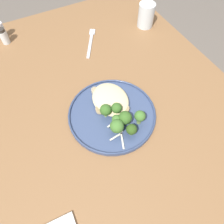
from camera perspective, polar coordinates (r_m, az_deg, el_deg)
ground at (r=1.38m, az=-0.78°, el=-18.48°), size 6.00×6.00×0.00m
wooden_dining_table at (r=0.76m, az=-1.36°, el=-5.95°), size 1.40×1.00×0.74m
dinner_plate at (r=0.70m, az=0.00°, el=-0.51°), size 0.29×0.29×0.02m
noodle_bed at (r=0.71m, az=-0.44°, el=3.52°), size 0.15×0.12×0.03m
seared_scallop_front_small at (r=0.74m, az=-4.69°, el=5.84°), size 0.02×0.02×0.01m
seared_scallop_right_edge at (r=0.71m, az=-1.87°, el=2.74°), size 0.02×0.02×0.02m
seared_scallop_half_hidden at (r=0.69m, az=-3.12°, el=0.78°), size 0.03×0.03×0.02m
seared_scallop_center_golden at (r=0.70m, az=3.38°, el=0.82°), size 0.03×0.03×0.01m
seared_scallop_left_edge at (r=0.73m, az=-0.53°, el=5.02°), size 0.03×0.03×0.01m
broccoli_floret_rear_charred at (r=0.64m, az=5.30°, el=-4.72°), size 0.03×0.03×0.04m
broccoli_floret_tall_stalk at (r=0.67m, az=1.24°, el=1.00°), size 0.03×0.03×0.05m
broccoli_floret_front_edge at (r=0.67m, az=-1.74°, el=0.53°), size 0.04×0.04×0.05m
broccoli_floret_split_head at (r=0.65m, az=3.55°, el=-1.59°), size 0.04×0.04×0.05m
broccoli_floret_left_leaning at (r=0.65m, az=7.54°, el=-1.21°), size 0.04×0.04×0.06m
broccoli_floret_near_rim at (r=0.63m, az=1.33°, el=-3.88°), size 0.04×0.04×0.06m
broccoli_floret_beside_noodles at (r=0.65m, az=1.15°, el=-2.05°), size 0.03×0.03×0.04m
onion_sliver_pale_crescent at (r=0.65m, az=1.02°, el=-6.70°), size 0.01×0.04×0.00m
onion_sliver_long_sliver at (r=0.67m, az=2.82°, el=-3.68°), size 0.04×0.03×0.00m
onion_sliver_curled_piece at (r=0.65m, az=2.78°, el=-7.61°), size 0.06×0.03×0.00m
onion_sliver_short_strip at (r=0.67m, az=0.19°, el=-3.10°), size 0.01×0.04×0.00m
water_glass at (r=1.04m, az=9.14°, el=24.15°), size 0.07×0.07×0.10m
dinner_fork at (r=0.96m, az=-5.80°, el=18.37°), size 0.17×0.11×0.00m
salt_shaker at (r=1.07m, az=-27.71°, el=18.97°), size 0.03×0.03×0.07m
pepper_shaker at (r=1.04m, az=-27.24°, el=17.77°), size 0.03×0.03×0.07m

